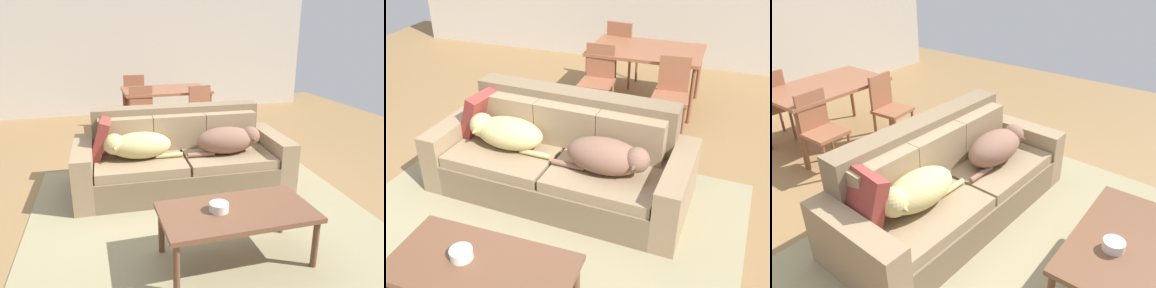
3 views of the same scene
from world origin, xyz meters
The scene contains 12 objects.
ground_plane centered at (0.00, 0.00, 0.00)m, with size 10.00×10.00×0.00m, color olive.
area_rug centered at (0.23, -0.82, 0.01)m, with size 3.33×3.21×0.01m, color #968B66.
couch centered at (0.23, 0.07, 0.33)m, with size 2.44×1.12×0.89m.
dog_on_left_cushion centered at (-0.29, -0.04, 0.57)m, with size 0.84×0.40×0.30m.
dog_on_right_cushion centered at (0.73, -0.15, 0.58)m, with size 0.85×0.39×0.30m.
throw_pillow_by_left_arm centered at (-0.65, 0.16, 0.62)m, with size 0.11×0.44×0.44m, color maroon.
coffee_table centered at (0.28, -1.49, 0.41)m, with size 1.21×0.63×0.45m.
bowl_on_coffee_table centered at (0.14, -1.47, 0.49)m, with size 0.15×0.15×0.07m, color silver.
dining_table centered at (0.53, 2.28, 0.69)m, with size 1.42×0.90×0.76m.
dining_chair_near_left centered at (0.05, 1.74, 0.50)m, with size 0.41×0.41×0.90m.
dining_chair_near_right centered at (0.99, 1.66, 0.49)m, with size 0.43×0.43×0.88m.
dining_chair_far_left centered at (0.07, 2.81, 0.52)m, with size 0.44×0.44×0.95m.
Camera 2 is at (1.55, -3.20, 2.51)m, focal length 41.35 mm.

